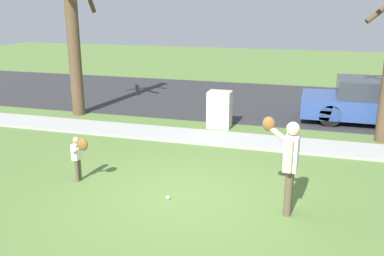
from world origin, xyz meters
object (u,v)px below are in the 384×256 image
at_px(street_tree_far, 72,19).
at_px(parked_wagon_blue, 379,102).
at_px(person_adult, 289,158).
at_px(utility_cabinet, 220,110).
at_px(person_child, 79,152).
at_px(baseball, 168,198).

bearing_deg(street_tree_far, parked_wagon_blue, 9.63).
relative_size(person_adult, utility_cabinet, 1.53).
relative_size(person_child, street_tree_far, 0.17).
bearing_deg(person_child, utility_cabinet, 71.71).
bearing_deg(parked_wagon_blue, baseball, 56.90).
distance_m(person_adult, baseball, 2.35).
height_order(person_adult, parked_wagon_blue, person_adult).
relative_size(street_tree_far, parked_wagon_blue, 1.27).
bearing_deg(parked_wagon_blue, person_adult, 71.27).
height_order(baseball, parked_wagon_blue, parked_wagon_blue).
bearing_deg(person_child, person_adult, 0.83).
distance_m(person_child, baseball, 2.09).
bearing_deg(baseball, utility_cabinet, 91.57).
bearing_deg(baseball, person_child, 172.16).
distance_m(person_adult, utility_cabinet, 5.37).
height_order(person_adult, utility_cabinet, person_adult).
distance_m(utility_cabinet, street_tree_far, 5.38).
bearing_deg(person_adult, parked_wagon_blue, -105.47).
relative_size(person_adult, person_child, 1.67).
bearing_deg(parked_wagon_blue, person_child, 45.38).
bearing_deg(person_adult, person_child, 0.83).
bearing_deg(person_child, baseball, -4.59).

